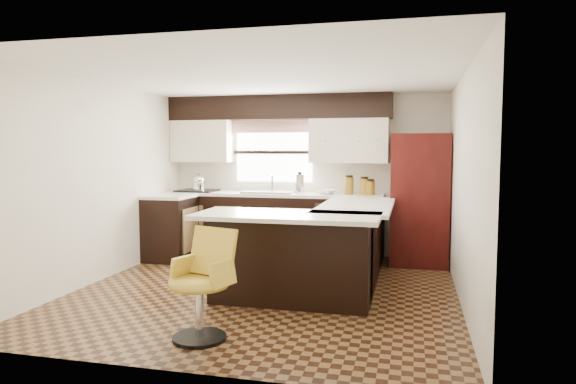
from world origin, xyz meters
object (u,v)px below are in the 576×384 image
(refrigerator, at_px, (419,199))
(peninsula_long, at_px, (352,245))
(peninsula_return, at_px, (291,260))
(bar_chair, at_px, (199,285))

(refrigerator, bearing_deg, peninsula_long, -123.45)
(peninsula_long, bearing_deg, refrigerator, 56.55)
(peninsula_return, xyz_separation_m, bar_chair, (-0.51, -1.23, 0.02))
(refrigerator, relative_size, bar_chair, 1.94)
(bar_chair, bearing_deg, peninsula_return, 85.87)
(peninsula_return, distance_m, refrigerator, 2.58)
(peninsula_long, xyz_separation_m, bar_chair, (-1.03, -2.20, 0.02))
(peninsula_return, relative_size, bar_chair, 1.77)
(peninsula_long, height_order, refrigerator, refrigerator)
(peninsula_return, height_order, bar_chair, bar_chair)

